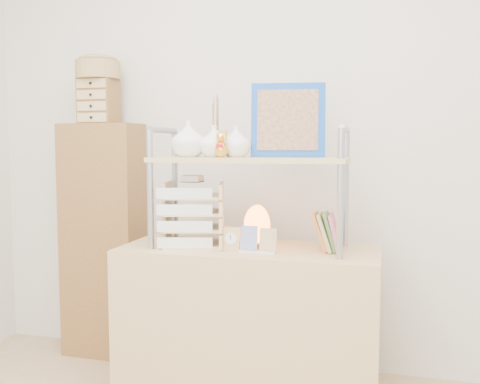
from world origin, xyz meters
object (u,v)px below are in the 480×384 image
object	(u,v)px
cabinet	(104,240)
salt_lamp	(257,226)
letter_tray	(193,218)
desk	(249,325)

from	to	relation	value
cabinet	salt_lamp	xyz separation A→B (m)	(1.01, -0.35, 0.18)
letter_tray	salt_lamp	world-z (taller)	letter_tray
cabinet	salt_lamp	world-z (taller)	cabinet
letter_tray	desk	bearing A→B (deg)	3.89
letter_tray	salt_lamp	size ratio (longest dim) A/B	1.68
desk	letter_tray	bearing A→B (deg)	-176.11
desk	salt_lamp	distance (m)	0.48
salt_lamp	letter_tray	bearing A→B (deg)	-173.22
letter_tray	salt_lamp	xyz separation A→B (m)	(0.30, 0.04, -0.03)
desk	cabinet	distance (m)	1.08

